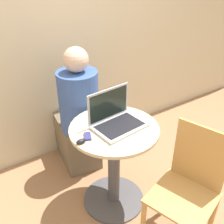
{
  "coord_description": "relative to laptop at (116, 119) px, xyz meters",
  "views": [
    {
      "loc": [
        -0.89,
        -1.31,
        1.81
      ],
      "look_at": [
        0.02,
        0.05,
        0.85
      ],
      "focal_mm": 42.0,
      "sensor_mm": 36.0,
      "label": 1
    }
  ],
  "objects": [
    {
      "name": "computer_mouse",
      "position": [
        -0.31,
        -0.05,
        -0.04
      ],
      "size": [
        0.07,
        0.04,
        0.03
      ],
      "color": "black",
      "rests_on": "round_table"
    },
    {
      "name": "person_seated",
      "position": [
        -0.03,
        0.57,
        -0.3
      ],
      "size": [
        0.4,
        0.56,
        1.22
      ],
      "color": "brown",
      "rests_on": "ground_plane"
    },
    {
      "name": "chair_empty",
      "position": [
        0.22,
        -0.55,
        -0.34
      ],
      "size": [
        0.5,
        0.5,
        0.9
      ],
      "color": "tan",
      "rests_on": "ground_plane"
    },
    {
      "name": "laptop",
      "position": [
        0.0,
        0.0,
        0.0
      ],
      "size": [
        0.39,
        0.29,
        0.26
      ],
      "color": "#B7B7BC",
      "rests_on": "round_table"
    },
    {
      "name": "back_wall",
      "position": [
        -0.03,
        0.93,
        0.49
      ],
      "size": [
        7.0,
        0.05,
        2.6
      ],
      "color": "beige",
      "rests_on": "ground_plane"
    },
    {
      "name": "cell_phone",
      "position": [
        -0.25,
        -0.02,
        -0.05
      ],
      "size": [
        0.08,
        0.1,
        0.02
      ],
      "color": "navy",
      "rests_on": "round_table"
    },
    {
      "name": "round_table",
      "position": [
        -0.03,
        -0.02,
        -0.34
      ],
      "size": [
        0.66,
        0.66,
        0.75
      ],
      "color": "#4C4C51",
      "rests_on": "ground_plane"
    },
    {
      "name": "ground_plane",
      "position": [
        -0.03,
        -0.02,
        -0.81
      ],
      "size": [
        12.0,
        12.0,
        0.0
      ],
      "primitive_type": "plane",
      "color": "#9E704C"
    }
  ]
}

